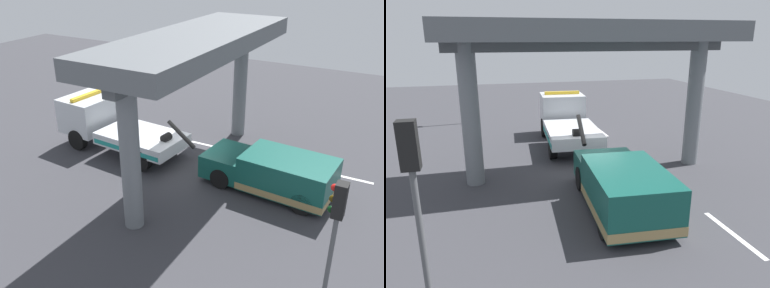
{
  "view_description": "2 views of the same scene",
  "coord_description": "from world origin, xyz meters",
  "views": [
    {
      "loc": [
        -8.0,
        14.25,
        8.84
      ],
      "look_at": [
        -0.12,
        0.05,
        1.23
      ],
      "focal_mm": 39.3,
      "sensor_mm": 36.0,
      "label": 1
    },
    {
      "loc": [
        -13.56,
        4.04,
        5.35
      ],
      "look_at": [
        -0.15,
        0.49,
        1.19
      ],
      "focal_mm": 33.56,
      "sensor_mm": 36.0,
      "label": 2
    }
  ],
  "objects": [
    {
      "name": "ground_plane",
      "position": [
        0.0,
        0.0,
        -0.05
      ],
      "size": [
        60.0,
        40.0,
        0.1
      ],
      "primitive_type": "cube",
      "color": "#38383D"
    },
    {
      "name": "lane_stripe_west",
      "position": [
        -6.0,
        -2.5,
        0.0
      ],
      "size": [
        2.6,
        0.16,
        0.01
      ],
      "primitive_type": "cube",
      "color": "silver",
      "rests_on": "ground"
    },
    {
      "name": "lane_stripe_mid",
      "position": [
        0.0,
        -2.5,
        0.0
      ],
      "size": [
        2.6,
        0.16,
        0.01
      ],
      "primitive_type": "cube",
      "color": "silver",
      "rests_on": "ground"
    },
    {
      "name": "lane_stripe_east",
      "position": [
        6.0,
        -2.5,
        0.0
      ],
      "size": [
        2.6,
        0.16,
        0.01
      ],
      "primitive_type": "cube",
      "color": "silver",
      "rests_on": "ground"
    },
    {
      "name": "tow_truck_white",
      "position": [
        4.4,
        -0.05,
        1.2
      ],
      "size": [
        7.32,
        2.8,
        2.46
      ],
      "color": "silver",
      "rests_on": "ground"
    },
    {
      "name": "towed_van_green",
      "position": [
        -3.79,
        0.0,
        0.78
      ],
      "size": [
        5.34,
        2.53,
        1.58
      ],
      "color": "#145147",
      "rests_on": "ground"
    },
    {
      "name": "overpass_structure",
      "position": [
        -0.31,
        0.0,
        5.13
      ],
      "size": [
        3.6,
        11.11,
        5.9
      ],
      "color": "slate",
      "rests_on": "ground"
    },
    {
      "name": "traffic_light_near",
      "position": [
        -6.98,
        5.37,
        2.91
      ],
      "size": [
        0.39,
        0.32,
        3.98
      ],
      "color": "#515456",
      "rests_on": "ground"
    }
  ]
}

